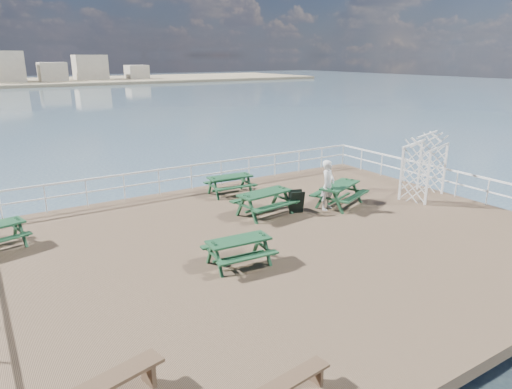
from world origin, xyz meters
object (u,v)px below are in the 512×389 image
(picnic_table_b, at_px, (265,198))
(flat_bench_far, at_px, (295,381))
(picnic_table_e, at_px, (340,190))
(flat_bench_near, at_px, (113,384))
(trellis_arbor, at_px, (424,169))
(picnic_table_d, at_px, (239,246))
(picnic_table_c, at_px, (230,181))
(person, at_px, (328,185))

(picnic_table_b, height_order, flat_bench_far, picnic_table_b)
(picnic_table_e, relative_size, flat_bench_near, 1.32)
(trellis_arbor, bearing_deg, picnic_table_e, 147.69)
(picnic_table_d, distance_m, flat_bench_far, 5.32)
(picnic_table_c, distance_m, trellis_arbor, 7.99)
(picnic_table_e, distance_m, flat_bench_near, 12.03)
(picnic_table_e, bearing_deg, flat_bench_near, -172.04)
(picnic_table_b, height_order, flat_bench_near, picnic_table_b)
(picnic_table_b, distance_m, person, 2.49)
(picnic_table_e, xyz_separation_m, trellis_arbor, (3.67, -0.94, 0.55))
(picnic_table_e, bearing_deg, picnic_table_d, -179.41)
(picnic_table_b, height_order, trellis_arbor, trellis_arbor)
(picnic_table_e, relative_size, flat_bench_far, 1.71)
(picnic_table_b, height_order, person, person)
(picnic_table_b, height_order, picnic_table_c, picnic_table_b)
(picnic_table_b, relative_size, picnic_table_d, 1.18)
(picnic_table_d, distance_m, person, 5.79)
(picnic_table_e, bearing_deg, picnic_table_c, 106.86)
(picnic_table_c, bearing_deg, picnic_table_b, -89.62)
(person, bearing_deg, picnic_table_b, 137.05)
(flat_bench_near, height_order, trellis_arbor, trellis_arbor)
(person, bearing_deg, trellis_arbor, -36.55)
(trellis_arbor, bearing_deg, person, 151.04)
(picnic_table_b, relative_size, flat_bench_near, 1.19)
(picnic_table_b, relative_size, picnic_table_e, 0.90)
(picnic_table_e, relative_size, person, 1.29)
(picnic_table_d, distance_m, flat_bench_near, 5.69)
(picnic_table_c, height_order, person, person)
(flat_bench_far, bearing_deg, picnic_table_d, 63.61)
(picnic_table_e, bearing_deg, flat_bench_far, -157.99)
(picnic_table_b, distance_m, picnic_table_e, 3.13)
(picnic_table_d, bearing_deg, picnic_table_c, 67.18)
(picnic_table_b, distance_m, flat_bench_far, 9.39)
(picnic_table_b, bearing_deg, picnic_table_e, -19.21)
(flat_bench_near, bearing_deg, picnic_table_e, 16.57)
(picnic_table_b, xyz_separation_m, person, (2.36, -0.74, 0.32))
(picnic_table_c, bearing_deg, flat_bench_far, -109.98)
(picnic_table_d, xyz_separation_m, picnic_table_e, (5.96, 2.47, 0.07))
(picnic_table_d, height_order, flat_bench_near, picnic_table_d)
(flat_bench_far, bearing_deg, person, 39.62)
(picnic_table_b, relative_size, trellis_arbor, 0.84)
(picnic_table_e, relative_size, trellis_arbor, 0.93)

